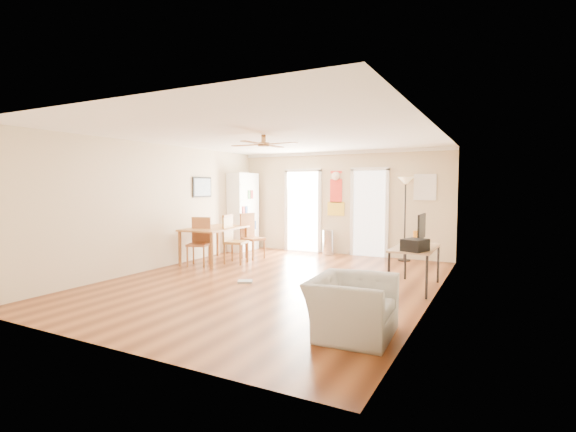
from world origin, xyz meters
The scene contains 28 objects.
floor centered at (0.00, 0.00, 0.00)m, with size 7.00×7.00×0.00m, color brown.
ceiling centered at (0.00, 0.00, 2.60)m, with size 5.50×7.00×0.00m, color silver, non-canonical shape.
wall_back centered at (0.00, 3.50, 1.30)m, with size 5.50×0.04×2.60m, color beige, non-canonical shape.
wall_front centered at (0.00, -3.50, 1.30)m, with size 5.50×0.04×2.60m, color beige, non-canonical shape.
wall_left centered at (-2.75, 0.00, 1.30)m, with size 0.04×7.00×2.60m, color beige, non-canonical shape.
wall_right centered at (2.75, 0.00, 1.30)m, with size 0.04×7.00×2.60m, color beige, non-canonical shape.
crown_molding centered at (0.00, 0.00, 2.56)m, with size 5.50×7.00×0.08m, color white, non-canonical shape.
kitchen_doorway centered at (-1.05, 3.48, 1.05)m, with size 0.90×0.10×2.10m, color white, non-canonical shape.
bathroom_doorway centered at (0.75, 3.48, 1.05)m, with size 0.80×0.10×2.10m, color white, non-canonical shape.
wall_decal centered at (-0.13, 3.48, 1.55)m, with size 0.46×0.03×1.10m, color red.
ac_grille centered at (2.05, 3.47, 1.70)m, with size 0.50×0.04×0.60m, color white.
framed_poster centered at (-2.73, 1.40, 1.70)m, with size 0.04×0.66×0.48m, color black.
ceiling_fan centered at (0.00, -0.30, 2.43)m, with size 1.24×1.24×0.20m, color #593819, non-canonical shape.
bookshelf centered at (-2.52, 2.84, 1.04)m, with size 0.41×0.93×2.07m, color white, non-canonical shape.
dining_table centered at (-2.15, 1.12, 0.39)m, with size 0.94×1.57×0.79m, color #A77036, non-canonical shape.
dining_chair_right_a centered at (-1.60, 1.87, 0.53)m, with size 0.44×0.44×1.07m, color #AC7037, non-canonical shape.
dining_chair_right_b centered at (-1.60, 1.17, 0.54)m, with size 0.44×0.44×1.08m, color #A87A36, non-canonical shape.
dining_chair_near centered at (-2.18, 0.58, 0.52)m, with size 0.43×0.43×1.03m, color #9F5B33, non-canonical shape.
trash_can centered at (-0.23, 3.24, 0.31)m, with size 0.29×0.29×0.62m, color silver.
torchiere_lamp centered at (1.66, 3.23, 0.97)m, with size 0.36×0.36×1.93m, color black, non-canonical shape.
computer_desk centered at (2.37, 0.68, 0.35)m, with size 0.66×1.31×0.70m, color tan, non-canonical shape.
imac centered at (2.47, 0.65, 0.98)m, with size 0.08×0.60×0.56m, color black, non-canonical shape.
keyboard centered at (2.20, 0.88, 0.71)m, with size 0.13×0.38×0.01m, color white.
printer centered at (2.45, 0.21, 0.80)m, with size 0.32×0.37×0.19m, color black.
orange_bottle centered at (2.30, 1.03, 0.82)m, with size 0.08×0.08×0.24m, color orange.
wastebasket_a centered at (1.55, 0.13, 0.14)m, with size 0.24×0.24×0.28m, color silver.
floor_cloth centered at (-0.40, -0.30, 0.02)m, with size 0.25×0.20×0.04m, color #969591.
armchair centered at (2.15, -1.93, 0.33)m, with size 1.03×0.90×0.67m, color #A8A7A3.
Camera 1 is at (3.66, -6.43, 1.71)m, focal length 25.86 mm.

